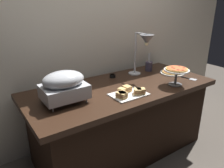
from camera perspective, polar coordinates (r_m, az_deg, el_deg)
The scene contains 12 objects.
ground_plane at distance 2.56m, azimuth 2.25°, elevation -16.63°, with size 8.00×8.00×0.00m, color #4C443D.
back_wall at distance 2.47m, azimuth -4.43°, elevation 12.50°, with size 4.40×0.04×2.40m, color beige.
buffet_table at distance 2.35m, azimuth 2.38°, elevation -9.15°, with size 1.90×0.84×0.76m.
chafing_dish at distance 1.83m, azimuth -12.39°, elevation -0.31°, with size 0.36×0.27×0.27m.
heat_lamp at distance 2.37m, azimuth 8.41°, elevation 10.24°, with size 0.15×0.32×0.48m.
pizza_plate_front at distance 2.66m, azimuth 15.48°, elevation 2.96°, with size 0.28×0.28×0.03m.
pizza_plate_center at distance 2.27m, azimuth 16.40°, elevation 3.20°, with size 0.25×0.25×0.18m.
sandwich_platter at distance 1.97m, azimuth 4.36°, elevation -2.32°, with size 0.33×0.22×0.06m.
sauce_cup_near at distance 2.10m, azimuth -6.94°, elevation -1.16°, with size 0.06×0.06×0.03m.
sauce_cup_far at distance 2.43m, azimuth 0.13°, elevation 2.16°, with size 0.06×0.06×0.03m.
utensil_holder at distance 2.69m, azimuth 9.53°, elevation 4.63°, with size 0.08×0.08×0.22m.
serving_spatula at distance 2.53m, azimuth 19.44°, elevation 1.34°, with size 0.08×0.17×0.01m.
Camera 1 is at (-1.23, -1.62, 1.56)m, focal length 35.23 mm.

